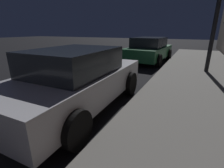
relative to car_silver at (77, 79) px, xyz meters
The scene contains 2 objects.
car_silver is the anchor object (origin of this frame).
car_green 6.86m from the car_silver, 90.02° to the left, with size 2.22×4.30×1.43m.
Camera 1 is at (5.26, 1.39, 1.82)m, focal length 26.05 mm.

